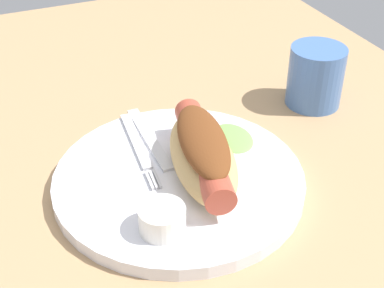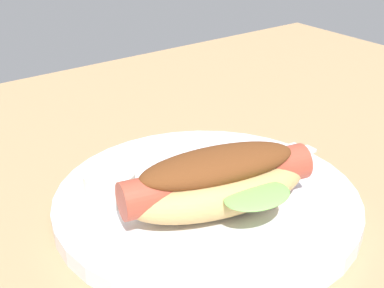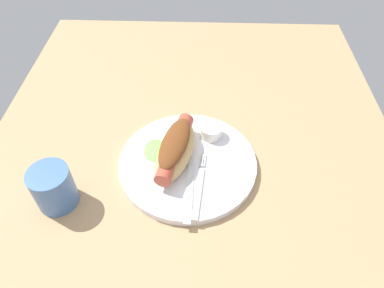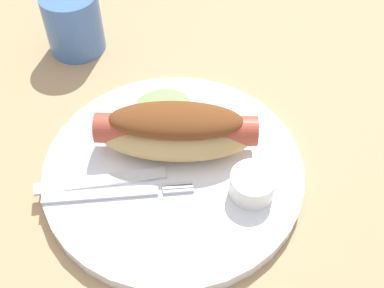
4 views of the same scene
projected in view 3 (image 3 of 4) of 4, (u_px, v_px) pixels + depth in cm
name	position (u px, v px, depth cm)	size (l,w,h in cm)	color
ground_plane	(191.00, 169.00, 73.44)	(120.00, 90.00, 1.80)	tan
plate	(188.00, 163.00, 72.39)	(28.13, 28.13, 1.60)	white
hot_dog	(175.00, 148.00, 70.13)	(17.75, 11.40, 5.76)	tan
sauce_ramekin	(211.00, 131.00, 75.56)	(4.69, 4.69, 2.64)	white
fork	(199.00, 188.00, 66.87)	(15.17, 2.58, 0.40)	silver
knife	(189.00, 192.00, 66.19)	(13.76, 1.40, 0.36)	silver
drinking_cup	(53.00, 188.00, 63.96)	(7.53, 7.53, 8.34)	#4770B2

